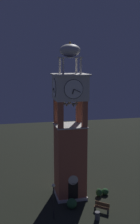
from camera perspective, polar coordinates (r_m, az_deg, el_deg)
ground at (r=34.88m, az=0.00°, el=-16.13°), size 80.00×80.00×0.00m
clock_tower at (r=32.33m, az=0.00°, el=-4.78°), size 3.77×3.77×17.39m
park_bench at (r=31.65m, az=6.30°, el=-18.15°), size 1.50×1.38×0.95m
lamp_post at (r=29.31m, az=-3.26°, el=-15.95°), size 0.36×0.36×3.68m
trash_bin at (r=30.29m, az=5.42°, el=-19.71°), size 0.52×0.52×0.80m
shrub_near_entry at (r=34.67m, az=5.74°, el=-15.52°), size 0.73×0.73×0.90m
shrub_left_of_tower at (r=35.15m, az=6.93°, el=-15.32°), size 0.83×0.83×0.73m
shrub_behind_bench at (r=32.03m, az=0.36°, el=-17.61°), size 1.08×1.08×1.07m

